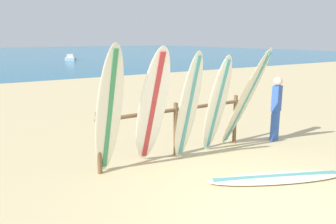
# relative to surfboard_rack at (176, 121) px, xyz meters

# --- Properties ---
(ground_plane) EXTENTS (120.00, 120.00, 0.00)m
(ground_plane) POSITION_rel_surfboard_rack_xyz_m (-0.06, -2.78, -0.79)
(ground_plane) COLOR #CCB784
(surfboard_rack) EXTENTS (3.59, 0.09, 1.19)m
(surfboard_rack) POSITION_rel_surfboard_rack_xyz_m (0.00, 0.00, 0.00)
(surfboard_rack) COLOR brown
(surfboard_rack) RESTS_ON ground
(surfboard_leaning_far_left) EXTENTS (0.50, 0.85, 2.48)m
(surfboard_leaning_far_left) POSITION_rel_surfboard_rack_xyz_m (-1.63, -0.27, 0.45)
(surfboard_leaning_far_left) COLOR white
(surfboard_leaning_far_left) RESTS_ON ground
(surfboard_leaning_left) EXTENTS (0.74, 1.27, 2.42)m
(surfboard_leaning_left) POSITION_rel_surfboard_rack_xyz_m (-0.77, -0.33, 0.42)
(surfboard_leaning_left) COLOR white
(surfboard_leaning_left) RESTS_ON ground
(surfboard_leaning_center_left) EXTENTS (0.51, 0.72, 2.31)m
(surfboard_leaning_center_left) POSITION_rel_surfboard_rack_xyz_m (0.03, -0.41, 0.37)
(surfboard_leaning_center_left) COLOR silver
(surfboard_leaning_center_left) RESTS_ON ground
(surfboard_leaning_center) EXTENTS (0.53, 0.81, 2.22)m
(surfboard_leaning_center) POSITION_rel_surfboard_rack_xyz_m (0.82, -0.37, 0.32)
(surfboard_leaning_center) COLOR silver
(surfboard_leaning_center) RESTS_ON ground
(surfboard_leaning_center_right) EXTENTS (0.74, 1.27, 2.36)m
(surfboard_leaning_center_right) POSITION_rel_surfboard_rack_xyz_m (1.62, -0.43, 0.39)
(surfboard_leaning_center_right) COLOR beige
(surfboard_leaning_center_right) RESTS_ON ground
(surfboard_lying_on_sand) EXTENTS (2.61, 1.59, 0.08)m
(surfboard_lying_on_sand) POSITION_rel_surfboard_rack_xyz_m (0.85, -2.02, -0.76)
(surfboard_lying_on_sand) COLOR beige
(surfboard_lying_on_sand) RESTS_ON ground
(beachgoer_standing) EXTENTS (0.29, 0.23, 1.61)m
(beachgoer_standing) POSITION_rel_surfboard_rack_xyz_m (2.75, -0.40, 0.09)
(beachgoer_standing) COLOR #3359B2
(beachgoer_standing) RESTS_ON ground
(small_boat_offshore) EXTENTS (1.97, 2.87, 0.71)m
(small_boat_offshore) POSITION_rel_surfboard_rack_xyz_m (7.96, 33.09, -0.53)
(small_boat_offshore) COLOR silver
(small_boat_offshore) RESTS_ON ocean_water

